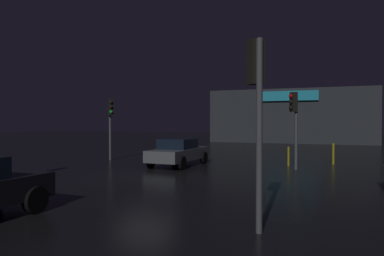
% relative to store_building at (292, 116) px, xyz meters
% --- Properties ---
extents(ground_plane, '(120.00, 120.00, 0.00)m').
position_rel_store_building_xyz_m(ground_plane, '(-3.11, -29.26, -2.99)').
color(ground_plane, black).
extents(store_building, '(17.86, 6.32, 5.96)m').
position_rel_store_building_xyz_m(store_building, '(0.00, 0.00, 0.00)').
color(store_building, '#33383D').
rests_on(store_building, ground).
extents(traffic_signal_main, '(0.42, 0.42, 3.78)m').
position_rel_store_building_xyz_m(traffic_signal_main, '(-8.42, -23.97, -0.32)').
color(traffic_signal_main, '#595B60').
rests_on(traffic_signal_main, ground).
extents(traffic_signal_cross_left, '(0.42, 0.42, 4.19)m').
position_rel_store_building_xyz_m(traffic_signal_cross_left, '(2.85, -35.08, 0.02)').
color(traffic_signal_cross_left, '#595B60').
rests_on(traffic_signal_cross_left, ground).
extents(traffic_signal_cross_right, '(0.43, 0.41, 3.86)m').
position_rel_store_building_xyz_m(traffic_signal_cross_right, '(2.62, -24.34, -0.27)').
color(traffic_signal_cross_right, '#595B60').
rests_on(traffic_signal_cross_right, ground).
extents(car_crossing, '(2.15, 4.49, 1.47)m').
position_rel_store_building_xyz_m(car_crossing, '(-3.38, -25.02, -2.23)').
color(car_crossing, slate).
rests_on(car_crossing, ground).
extents(bollard_kerb_a, '(0.11, 0.11, 1.04)m').
position_rel_store_building_xyz_m(bollard_kerb_a, '(2.20, -22.98, -2.46)').
color(bollard_kerb_a, gold).
rests_on(bollard_kerb_a, ground).
extents(bollard_kerb_b, '(0.13, 0.13, 1.19)m').
position_rel_store_building_xyz_m(bollard_kerb_b, '(4.45, -21.24, -2.39)').
color(bollard_kerb_b, gold).
rests_on(bollard_kerb_b, ground).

